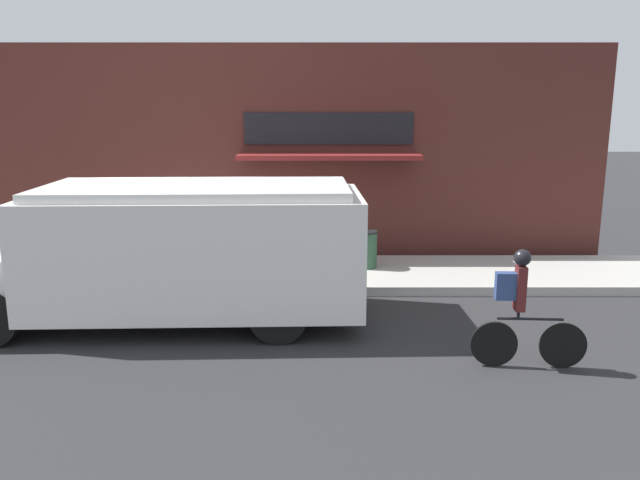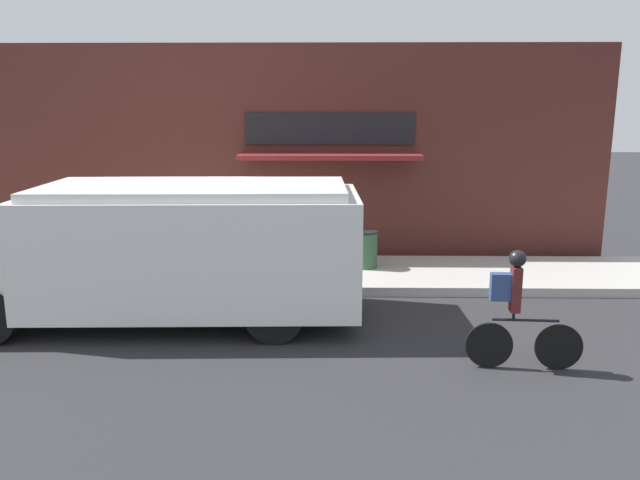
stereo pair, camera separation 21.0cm
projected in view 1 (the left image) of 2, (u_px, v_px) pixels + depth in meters
name	position (u px, v px, depth m)	size (l,w,h in m)	color
ground_plane	(187.00, 297.00, 11.33)	(70.00, 70.00, 0.00)	#2B2B2D
sidewalk	(199.00, 274.00, 12.51)	(28.00, 2.45, 0.18)	#ADAAA3
storefront	(213.00, 154.00, 13.63)	(17.34, 1.11, 4.69)	#4C231E
school_bus	(169.00, 251.00, 9.82)	(6.77, 2.82, 2.21)	white
cyclist	(520.00, 309.00, 8.16)	(1.52, 0.22, 1.61)	black
trash_bin	(364.00, 249.00, 12.63)	(0.48, 0.48, 0.75)	#2D5138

